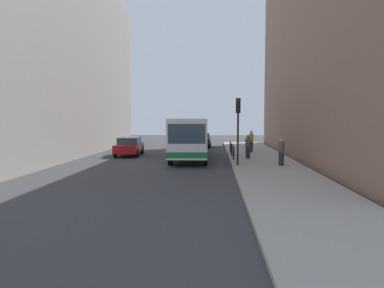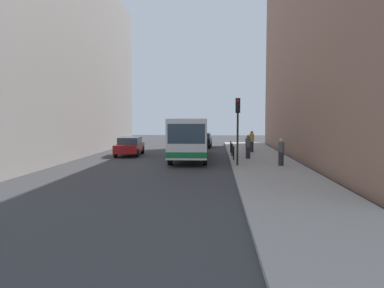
% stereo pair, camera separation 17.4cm
% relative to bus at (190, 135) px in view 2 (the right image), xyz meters
% --- Properties ---
extents(ground_plane, '(80.00, 80.00, 0.00)m').
position_rel_bus_xyz_m(ground_plane, '(-0.27, -3.78, -1.73)').
color(ground_plane, '#38383A').
extents(sidewalk, '(4.40, 40.00, 0.15)m').
position_rel_bus_xyz_m(sidewalk, '(5.13, -3.78, -1.65)').
color(sidewalk, '#9E9991').
rests_on(sidewalk, ground).
extents(building_left, '(7.00, 32.00, 15.39)m').
position_rel_bus_xyz_m(building_left, '(-11.77, 0.22, 5.97)').
color(building_left, gray).
rests_on(building_left, ground).
extents(building_right, '(7.00, 32.00, 17.84)m').
position_rel_bus_xyz_m(building_right, '(11.23, 0.22, 7.20)').
color(building_right, '#936B56').
rests_on(building_right, ground).
extents(bus, '(2.88, 11.10, 3.00)m').
position_rel_bus_xyz_m(bus, '(0.00, 0.00, 0.00)').
color(bus, white).
rests_on(bus, ground).
extents(car_beside_bus, '(2.08, 4.50, 1.48)m').
position_rel_bus_xyz_m(car_beside_bus, '(-5.04, 1.65, -0.94)').
color(car_beside_bus, maroon).
rests_on(car_beside_bus, ground).
extents(car_behind_bus, '(1.95, 4.44, 1.48)m').
position_rel_bus_xyz_m(car_behind_bus, '(0.53, 10.21, -0.94)').
color(car_behind_bus, black).
rests_on(car_behind_bus, ground).
extents(traffic_light, '(0.28, 0.33, 4.10)m').
position_rel_bus_xyz_m(traffic_light, '(3.28, -5.02, 1.28)').
color(traffic_light, black).
rests_on(traffic_light, sidewalk).
extents(bollard_near, '(0.11, 0.11, 0.95)m').
position_rel_bus_xyz_m(bollard_near, '(3.18, -2.13, -1.10)').
color(bollard_near, black).
rests_on(bollard_near, sidewalk).
extents(bollard_mid, '(0.11, 0.11, 0.95)m').
position_rel_bus_xyz_m(bollard_mid, '(3.18, 0.48, -1.10)').
color(bollard_mid, black).
rests_on(bollard_mid, sidewalk).
extents(bollard_far, '(0.11, 0.11, 0.95)m').
position_rel_bus_xyz_m(bollard_far, '(3.18, 3.08, -1.10)').
color(bollard_far, black).
rests_on(bollard_far, sidewalk).
extents(pedestrian_near_signal, '(0.38, 0.38, 1.66)m').
position_rel_bus_xyz_m(pedestrian_near_signal, '(5.93, -4.98, -0.75)').
color(pedestrian_near_signal, '#26262D').
rests_on(pedestrian_near_signal, sidewalk).
extents(pedestrian_mid_sidewalk, '(0.38, 0.38, 1.69)m').
position_rel_bus_xyz_m(pedestrian_mid_sidewalk, '(4.25, -1.28, -0.73)').
color(pedestrian_mid_sidewalk, '#26262D').
rests_on(pedestrian_mid_sidewalk, sidewalk).
extents(pedestrian_far_sidewalk, '(0.38, 0.38, 1.81)m').
position_rel_bus_xyz_m(pedestrian_far_sidewalk, '(4.98, 3.69, -0.67)').
color(pedestrian_far_sidewalk, '#26262D').
rests_on(pedestrian_far_sidewalk, sidewalk).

